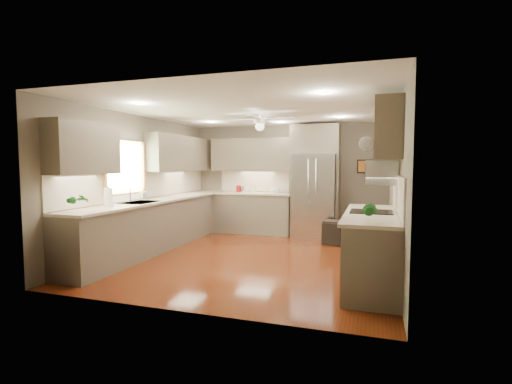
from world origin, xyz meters
The scene contains 27 objects.
floor centered at (0.00, 0.00, 0.00)m, with size 5.00×5.00×0.00m, color #481F09.
ceiling centered at (0.00, 0.00, 2.50)m, with size 5.00×5.00×0.00m, color white.
wall_back centered at (0.00, 2.50, 1.25)m, with size 4.50×4.50×0.00m, color #665C4E.
wall_front centered at (0.00, -2.50, 1.25)m, with size 4.50×4.50×0.00m, color #665C4E.
wall_left centered at (-2.25, 0.00, 1.25)m, with size 5.00×5.00×0.00m, color #665C4E.
wall_right centered at (2.25, 0.00, 1.25)m, with size 5.00×5.00×0.00m, color #665C4E.
canister_a centered at (-1.11, 2.21, 1.02)m, with size 0.10×0.10×0.17m, color maroon.
canister_b centered at (-1.02, 2.23, 1.01)m, with size 0.10×0.10×0.15m, color silver.
canister_c centered at (-0.73, 2.25, 1.03)m, with size 0.11×0.11×0.18m, color beige.
soap_bottle centered at (-2.06, -0.16, 1.04)m, with size 0.09×0.10×0.21m, color white.
potted_plant_left centered at (-1.96, -1.87, 1.11)m, with size 0.17×0.12×0.33m, color #18561C.
potted_plant_right centered at (1.90, -1.74, 1.09)m, with size 0.17×0.14×0.31m, color #18561C.
bowl centered at (-0.21, 2.23, 0.97)m, with size 0.22×0.22×0.05m, color beige.
left_run centered at (-1.95, 0.15, 0.48)m, with size 0.65×4.70×1.45m.
back_run centered at (-0.72, 2.20, 0.48)m, with size 1.85×0.65×1.45m.
uppers centered at (-0.74, 0.71, 1.87)m, with size 4.50×4.70×0.95m.
window centered at (-2.22, -0.50, 1.55)m, with size 0.05×1.12×0.92m.
sink centered at (-1.93, -0.50, 0.91)m, with size 0.50×0.70×0.32m.
refrigerator centered at (0.70, 2.16, 1.19)m, with size 1.06×0.75×2.45m.
right_run centered at (1.93, -0.80, 0.48)m, with size 0.70×2.20×1.45m.
microwave centered at (2.03, -0.55, 1.48)m, with size 0.43×0.55×0.34m.
ceiling_fan centered at (0.00, 0.30, 2.33)m, with size 1.18×1.18×0.32m.
recessed_lights centered at (-0.04, 0.40, 2.49)m, with size 2.84×3.14×0.01m.
wall_clock centered at (1.75, 2.48, 2.05)m, with size 0.30×0.03×0.30m.
framed_print centered at (1.75, 2.48, 1.55)m, with size 0.36×0.03×0.30m.
stool centered at (1.18, 1.46, 0.24)m, with size 0.43×0.43×0.46m.
paper_towel centered at (-1.97, -1.25, 1.08)m, with size 0.13×0.13×0.32m.
Camera 1 is at (1.93, -5.98, 1.59)m, focal length 26.00 mm.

